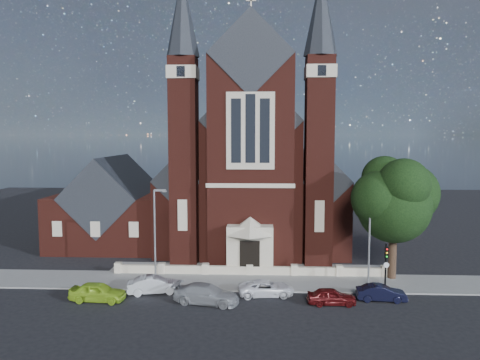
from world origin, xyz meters
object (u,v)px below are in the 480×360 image
object	(u,v)px
street_lamp_left	(156,230)
car_white_suv	(266,288)
car_silver_a	(154,285)
parish_hall	(114,210)
car_silver_b	(206,294)
car_lime_van	(98,292)
church	(253,171)
street_tree	(396,201)
car_navy	(381,293)
street_lamp_right	(371,232)
car_dark_red	(332,296)
traffic_signal	(386,261)

from	to	relation	value
street_lamp_left	car_white_suv	world-z (taller)	street_lamp_left
street_lamp_left	car_silver_a	bearing A→B (deg)	-81.53
parish_hall	street_lamp_left	world-z (taller)	parish_hall
car_silver_a	street_lamp_left	bearing A→B (deg)	-4.90
parish_hall	car_silver_b	distance (m)	22.93
car_lime_van	car_white_suv	bearing A→B (deg)	-78.58
parish_hall	car_silver_a	size ratio (longest dim) A/B	2.89
church	street_tree	world-z (taller)	church
street_tree	street_lamp_left	bearing A→B (deg)	-175.24
car_white_suv	car_navy	world-z (taller)	car_navy
car_lime_van	car_silver_a	distance (m)	4.34
street_lamp_right	car_silver_b	world-z (taller)	street_lamp_right
car_lime_van	parish_hall	bearing A→B (deg)	17.43
car_white_suv	car_dark_red	xyz separation A→B (m)	(4.85, -1.69, 0.01)
car_lime_van	car_dark_red	size ratio (longest dim) A/B	1.17
traffic_signal	car_silver_b	size ratio (longest dim) A/B	0.80
car_dark_red	car_navy	bearing A→B (deg)	-76.80
car_silver_a	car_dark_red	xyz separation A→B (m)	(13.81, -1.85, -0.08)
street_lamp_right	street_lamp_left	bearing A→B (deg)	180.00
car_silver_b	car_navy	xyz separation A→B (m)	(13.27, 1.16, -0.11)
car_white_suv	street_lamp_left	bearing A→B (deg)	67.60
street_lamp_left	car_white_suv	xyz separation A→B (m)	(9.35, -2.76, -3.99)
car_dark_red	car_navy	size ratio (longest dim) A/B	0.98
church	traffic_signal	size ratio (longest dim) A/B	8.72
parish_hall	car_silver_a	world-z (taller)	parish_hall
car_lime_van	car_silver_b	xyz separation A→B (m)	(8.33, -0.11, 0.00)
car_dark_red	car_silver_a	bearing A→B (deg)	81.69
car_silver_b	street_lamp_right	bearing A→B (deg)	-58.49
car_silver_a	car_navy	distance (m)	17.74
street_lamp_left	car_dark_red	distance (m)	15.40
church	street_lamp_right	world-z (taller)	church
car_lime_van	car_silver_b	bearing A→B (deg)	-87.21
car_dark_red	car_navy	xyz separation A→B (m)	(3.91, 0.97, -0.01)
church	car_dark_red	distance (m)	25.38
car_silver_a	car_dark_red	size ratio (longest dim) A/B	1.16
church	car_navy	world-z (taller)	church
church	car_silver_a	size ratio (longest dim) A/B	8.28
street_lamp_right	car_dark_red	world-z (taller)	street_lamp_right
car_navy	traffic_signal	bearing A→B (deg)	-19.31
street_lamp_left	car_navy	size ratio (longest dim) A/B	2.17
street_lamp_left	car_white_suv	distance (m)	10.53
car_silver_a	parish_hall	bearing A→B (deg)	13.68
car_dark_red	car_navy	world-z (taller)	car_dark_red
street_lamp_right	car_navy	distance (m)	5.30
parish_hall	car_dark_red	bearing A→B (deg)	-39.63
church	street_lamp_left	world-z (taller)	church
car_silver_b	car_dark_red	world-z (taller)	car_silver_b
street_lamp_left	car_dark_red	bearing A→B (deg)	-17.42
church	street_tree	distance (m)	21.38
street_tree	car_lime_van	xyz separation A→B (m)	(-24.01, -6.25, -6.24)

